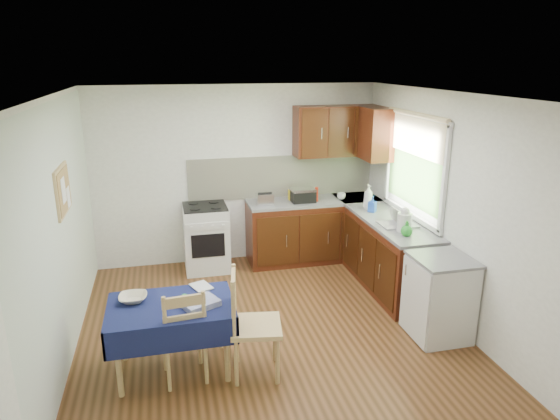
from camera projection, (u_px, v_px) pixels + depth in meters
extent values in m
plane|color=#442912|center=(269.00, 328.00, 5.45)|extent=(4.20, 4.20, 0.00)
cube|color=silver|center=(267.00, 94.00, 4.73)|extent=(4.00, 4.20, 0.02)
cube|color=silver|center=(237.00, 175.00, 7.04)|extent=(4.00, 0.02, 2.50)
cube|color=silver|center=(338.00, 320.00, 3.13)|extent=(4.00, 0.02, 2.50)
cube|color=silver|center=(59.00, 235.00, 4.65)|extent=(0.02, 4.20, 2.50)
cube|color=silver|center=(444.00, 207.00, 5.53)|extent=(0.02, 4.20, 2.50)
cube|color=#371609|center=(313.00, 231.00, 7.24)|extent=(1.90, 0.60, 0.86)
cube|color=#371609|center=(389.00, 256.00, 6.31)|extent=(0.60, 1.70, 0.86)
cube|color=slate|center=(314.00, 201.00, 7.10)|extent=(1.90, 0.60, 0.04)
cube|color=slate|center=(392.00, 222.00, 6.18)|extent=(0.60, 1.70, 0.04)
cube|color=slate|center=(357.00, 198.00, 7.25)|extent=(0.60, 0.60, 0.04)
cube|color=#EDE7C9|center=(282.00, 176.00, 7.19)|extent=(2.70, 0.02, 0.60)
cube|color=#371609|center=(337.00, 131.00, 7.02)|extent=(1.20, 0.35, 0.70)
cube|color=#371609|center=(377.00, 134.00, 6.72)|extent=(0.35, 0.50, 0.70)
cube|color=silver|center=(206.00, 238.00, 6.89)|extent=(0.60, 0.60, 0.90)
cube|color=black|center=(205.00, 206.00, 6.75)|extent=(0.58, 0.58, 0.02)
cube|color=black|center=(208.00, 246.00, 6.60)|extent=(0.44, 0.01, 0.32)
cube|color=#325422|center=(414.00, 171.00, 6.11)|extent=(0.01, 1.40, 0.85)
cube|color=silver|center=(418.00, 118.00, 5.92)|extent=(0.04, 1.48, 0.06)
cube|color=silver|center=(410.00, 214.00, 6.26)|extent=(0.04, 1.48, 0.06)
cube|color=beige|center=(415.00, 136.00, 5.98)|extent=(0.02, 1.36, 0.44)
cube|color=silver|center=(439.00, 299.00, 5.19)|extent=(0.55, 0.58, 0.85)
cube|color=slate|center=(443.00, 259.00, 5.06)|extent=(0.58, 0.60, 0.03)
cube|color=tan|center=(62.00, 190.00, 4.83)|extent=(0.02, 0.62, 0.47)
cube|color=olive|center=(64.00, 190.00, 4.83)|extent=(0.01, 0.56, 0.41)
cube|color=white|center=(64.00, 190.00, 4.75)|extent=(0.00, 0.18, 0.24)
cube|color=white|center=(69.00, 197.00, 4.97)|extent=(0.00, 0.15, 0.20)
cube|color=#101342|center=(171.00, 306.00, 4.53)|extent=(1.09, 0.73, 0.03)
cube|color=#101342|center=(173.00, 339.00, 4.21)|extent=(1.13, 0.02, 0.26)
cube|color=#101342|center=(170.00, 299.00, 4.91)|extent=(1.13, 0.02, 0.26)
cube|color=#101342|center=(108.00, 325.00, 4.44)|extent=(0.02, 0.77, 0.26)
cube|color=#101342|center=(232.00, 311.00, 4.69)|extent=(0.02, 0.77, 0.26)
cylinder|color=tan|center=(118.00, 363.00, 4.26)|extent=(0.05, 0.05, 0.65)
cylinder|color=tan|center=(227.00, 349.00, 4.47)|extent=(0.05, 0.05, 0.65)
cylinder|color=tan|center=(123.00, 330.00, 4.79)|extent=(0.05, 0.05, 0.65)
cylinder|color=tan|center=(220.00, 319.00, 5.00)|extent=(0.05, 0.05, 0.65)
cube|color=tan|center=(183.00, 335.00, 4.49)|extent=(0.44, 0.44, 0.04)
cube|color=tan|center=(184.00, 310.00, 4.24)|extent=(0.37, 0.06, 0.29)
cylinder|color=tan|center=(200.00, 343.00, 4.76)|extent=(0.04, 0.04, 0.44)
cylinder|color=tan|center=(164.00, 349.00, 4.66)|extent=(0.04, 0.04, 0.44)
cylinder|color=tan|center=(206.00, 362.00, 4.46)|extent=(0.04, 0.04, 0.44)
cylinder|color=tan|center=(169.00, 369.00, 4.36)|extent=(0.04, 0.04, 0.44)
cube|color=tan|center=(256.00, 326.00, 4.54)|extent=(0.52, 0.52, 0.04)
cube|color=tan|center=(233.00, 289.00, 4.42)|extent=(0.10, 0.41, 0.32)
cylinder|color=tan|center=(278.00, 360.00, 4.45)|extent=(0.04, 0.04, 0.49)
cylinder|color=tan|center=(275.00, 338.00, 4.80)|extent=(0.04, 0.04, 0.49)
cylinder|color=tan|center=(236.00, 362.00, 4.42)|extent=(0.04, 0.04, 0.49)
cylinder|color=tan|center=(237.00, 340.00, 4.77)|extent=(0.04, 0.04, 0.49)
cube|color=silver|center=(265.00, 199.00, 6.82)|extent=(0.23, 0.14, 0.16)
cube|color=black|center=(265.00, 193.00, 6.80)|extent=(0.19, 0.02, 0.02)
cube|color=black|center=(303.00, 196.00, 7.00)|extent=(0.33, 0.28, 0.15)
cube|color=silver|center=(303.00, 189.00, 6.97)|extent=(0.33, 0.28, 0.03)
cylinder|color=#B1220E|center=(317.00, 194.00, 6.99)|extent=(0.05, 0.05, 0.20)
cube|color=gold|center=(292.00, 195.00, 7.08)|extent=(0.13, 0.11, 0.15)
cube|color=gray|center=(398.00, 224.00, 6.00)|extent=(0.42, 0.32, 0.02)
cylinder|color=silver|center=(398.00, 217.00, 5.98)|extent=(0.05, 0.20, 0.20)
cylinder|color=silver|center=(404.00, 222.00, 5.78)|extent=(0.17, 0.17, 0.21)
sphere|color=silver|center=(405.00, 212.00, 5.74)|extent=(0.11, 0.11, 0.11)
imported|color=silver|center=(341.00, 196.00, 7.11)|extent=(0.13, 0.13, 0.09)
imported|color=silver|center=(368.00, 197.00, 6.63)|extent=(0.14, 0.14, 0.32)
imported|color=blue|center=(372.00, 204.00, 6.51)|extent=(0.13, 0.13, 0.21)
imported|color=green|center=(407.00, 229.00, 5.63)|extent=(0.14, 0.14, 0.17)
imported|color=beige|center=(133.00, 298.00, 4.58)|extent=(0.27, 0.27, 0.06)
imported|color=white|center=(193.00, 289.00, 4.82)|extent=(0.24, 0.27, 0.02)
cylinder|color=#227E33|center=(185.00, 299.00, 4.54)|extent=(0.04, 0.04, 0.08)
cube|color=navy|center=(200.00, 303.00, 4.49)|extent=(0.38, 0.35, 0.06)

